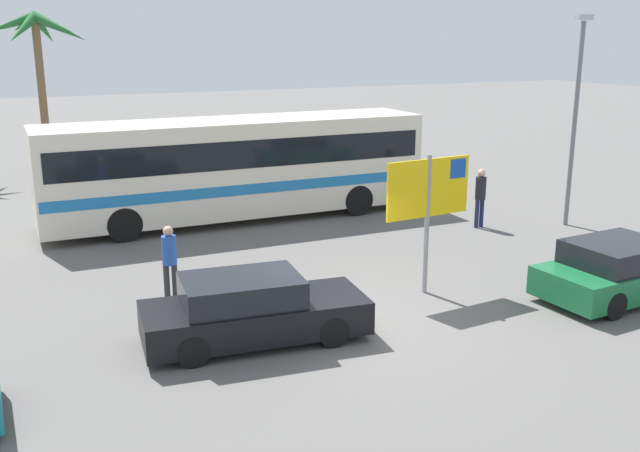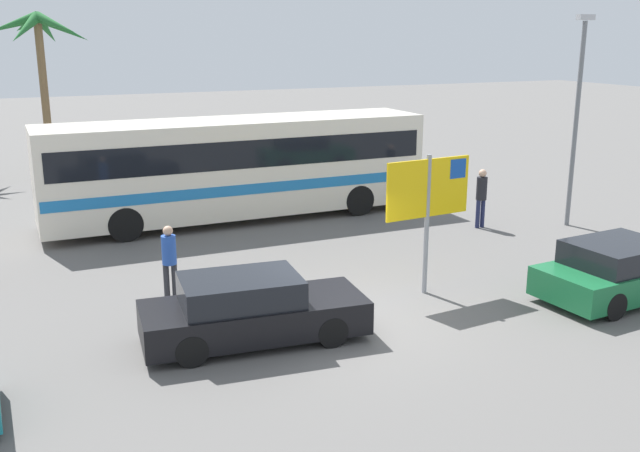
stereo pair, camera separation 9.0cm
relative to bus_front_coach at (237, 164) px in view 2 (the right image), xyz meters
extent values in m
plane|color=#605E5B|center=(-0.72, -9.11, -1.78)|extent=(120.00, 120.00, 0.00)
cube|color=silver|center=(0.00, 0.00, -0.06)|extent=(12.04, 2.57, 2.90)
cube|color=black|center=(0.00, 0.00, 0.49)|extent=(11.56, 2.60, 0.84)
cube|color=#1E70B7|center=(0.00, 0.00, -0.57)|extent=(11.92, 2.60, 0.32)
cylinder|color=black|center=(3.73, 1.16, -1.28)|extent=(1.00, 0.28, 1.00)
cylinder|color=black|center=(3.73, -1.16, -1.28)|extent=(1.00, 0.28, 1.00)
cylinder|color=black|center=(-3.73, 1.16, -1.28)|extent=(1.00, 0.28, 1.00)
cylinder|color=black|center=(-3.73, -1.16, -1.28)|extent=(1.00, 0.28, 1.00)
cylinder|color=gray|center=(1.79, -8.25, -0.18)|extent=(0.11, 0.11, 3.20)
cube|color=yellow|center=(1.79, -8.25, 0.67)|extent=(2.20, 0.25, 1.30)
cube|color=#1447A8|center=(2.59, -8.18, 1.04)|extent=(0.44, 0.11, 0.44)
cube|color=black|center=(-2.64, -9.19, -1.30)|extent=(4.42, 2.06, 0.64)
cube|color=black|center=(-2.90, -9.17, -0.72)|extent=(2.37, 1.73, 0.52)
cylinder|color=black|center=(-1.25, -8.58, -1.48)|extent=(0.61, 0.22, 0.60)
cylinder|color=black|center=(-1.39, -10.07, -1.48)|extent=(0.61, 0.22, 0.60)
cylinder|color=black|center=(-3.89, -8.31, -1.48)|extent=(0.61, 0.22, 0.60)
cylinder|color=black|center=(-4.04, -9.81, -1.48)|extent=(0.61, 0.22, 0.60)
cube|color=#196638|center=(5.68, -10.34, -1.30)|extent=(4.19, 2.12, 0.64)
cube|color=black|center=(5.44, -10.36, -0.72)|extent=(2.23, 1.82, 0.52)
cylinder|color=black|center=(6.87, -9.42, -1.48)|extent=(0.61, 0.21, 0.60)
cylinder|color=black|center=(4.36, -9.62, -1.48)|extent=(0.61, 0.21, 0.60)
cylinder|color=black|center=(4.49, -11.27, -1.48)|extent=(0.61, 0.21, 0.60)
cylinder|color=#2D2D33|center=(-3.69, -6.26, -1.37)|extent=(0.13, 0.13, 0.82)
cylinder|color=#2D2D33|center=(-3.51, -6.31, -1.37)|extent=(0.13, 0.13, 0.82)
cylinder|color=#2851B2|center=(-3.60, -6.29, -0.64)|extent=(0.32, 0.32, 0.65)
sphere|color=tan|center=(-3.60, -6.29, -0.20)|extent=(0.22, 0.22, 0.22)
cylinder|color=#1E2347|center=(6.50, -4.07, -1.35)|extent=(0.13, 0.13, 0.88)
cylinder|color=#1E2347|center=(6.32, -4.08, -1.35)|extent=(0.13, 0.13, 0.88)
cylinder|color=black|center=(6.41, -4.08, -0.56)|extent=(0.32, 0.32, 0.69)
sphere|color=tan|center=(6.41, -4.08, -0.10)|extent=(0.24, 0.24, 0.24)
cylinder|color=slate|center=(9.06, -4.94, 1.27)|extent=(0.14, 0.14, 6.11)
cube|color=#B2B2B7|center=(9.06, -4.94, 4.42)|extent=(0.56, 0.20, 0.16)
cylinder|color=brown|center=(-4.85, 10.38, 1.31)|extent=(0.32, 0.32, 6.19)
cone|color=#23662D|center=(-3.91, 10.31, 4.15)|extent=(2.11, 0.58, 1.32)
cone|color=#23662D|center=(-4.48, 11.22, 4.11)|extent=(1.24, 2.06, 1.39)
cone|color=#23662D|center=(-5.23, 11.32, 4.33)|extent=(1.20, 2.16, 0.98)
cone|color=#23662D|center=(-5.85, 10.28, 4.29)|extent=(2.17, 0.65, 1.07)
cone|color=#23662D|center=(-5.38, 9.60, 4.14)|extent=(1.53, 1.97, 1.34)
cone|color=#23662D|center=(-4.24, 9.57, 4.31)|extent=(1.65, 1.97, 1.02)
camera|label=1|loc=(-6.84, -21.41, 3.97)|focal=40.31mm
camera|label=2|loc=(-6.76, -21.44, 3.97)|focal=40.31mm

